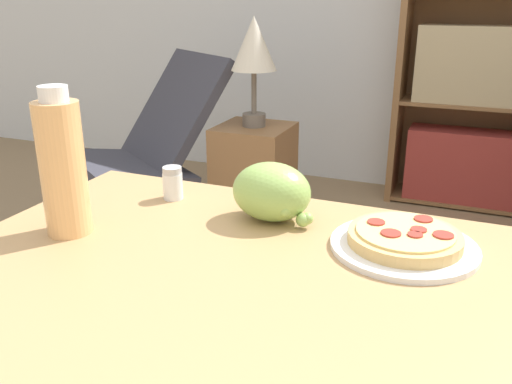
{
  "coord_description": "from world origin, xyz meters",
  "views": [
    {
      "loc": [
        0.25,
        -0.77,
        1.16
      ],
      "look_at": [
        -0.1,
        0.09,
        0.82
      ],
      "focal_mm": 38.0,
      "sensor_mm": 36.0,
      "label": 1
    }
  ],
  "objects_px": {
    "pizza_on_plate": "(404,241)",
    "drink_bottle": "(63,166)",
    "salt_shaker": "(173,183)",
    "side_table": "(254,182)",
    "table_lamp": "(254,49)",
    "grape_bunch": "(272,192)",
    "bookshelf": "(485,61)",
    "lounge_chair_near": "(148,176)"
  },
  "relations": [
    {
      "from": "pizza_on_plate",
      "to": "grape_bunch",
      "type": "height_order",
      "value": "grape_bunch"
    },
    {
      "from": "table_lamp",
      "to": "side_table",
      "type": "bearing_deg",
      "value": -90.0
    },
    {
      "from": "salt_shaker",
      "to": "lounge_chair_near",
      "type": "relative_size",
      "value": 0.07
    },
    {
      "from": "pizza_on_plate",
      "to": "side_table",
      "type": "distance_m",
      "value": 1.8
    },
    {
      "from": "lounge_chair_near",
      "to": "bookshelf",
      "type": "relative_size",
      "value": 0.55
    },
    {
      "from": "drink_bottle",
      "to": "lounge_chair_near",
      "type": "bearing_deg",
      "value": 119.53
    },
    {
      "from": "grape_bunch",
      "to": "bookshelf",
      "type": "bearing_deg",
      "value": 81.71
    },
    {
      "from": "drink_bottle",
      "to": "lounge_chair_near",
      "type": "relative_size",
      "value": 0.27
    },
    {
      "from": "table_lamp",
      "to": "salt_shaker",
      "type": "bearing_deg",
      "value": -73.98
    },
    {
      "from": "side_table",
      "to": "lounge_chair_near",
      "type": "bearing_deg",
      "value": -167.61
    },
    {
      "from": "drink_bottle",
      "to": "salt_shaker",
      "type": "height_order",
      "value": "drink_bottle"
    },
    {
      "from": "drink_bottle",
      "to": "bookshelf",
      "type": "relative_size",
      "value": 0.15
    },
    {
      "from": "pizza_on_plate",
      "to": "salt_shaker",
      "type": "height_order",
      "value": "salt_shaker"
    },
    {
      "from": "drink_bottle",
      "to": "side_table",
      "type": "relative_size",
      "value": 0.45
    },
    {
      "from": "table_lamp",
      "to": "pizza_on_plate",
      "type": "bearing_deg",
      "value": -59.26
    },
    {
      "from": "lounge_chair_near",
      "to": "drink_bottle",
      "type": "bearing_deg",
      "value": -25.88
    },
    {
      "from": "salt_shaker",
      "to": "bookshelf",
      "type": "height_order",
      "value": "bookshelf"
    },
    {
      "from": "drink_bottle",
      "to": "table_lamp",
      "type": "distance_m",
      "value": 1.67
    },
    {
      "from": "pizza_on_plate",
      "to": "lounge_chair_near",
      "type": "bearing_deg",
      "value": 136.08
    },
    {
      "from": "table_lamp",
      "to": "bookshelf",
      "type": "bearing_deg",
      "value": 42.02
    },
    {
      "from": "pizza_on_plate",
      "to": "drink_bottle",
      "type": "relative_size",
      "value": 0.94
    },
    {
      "from": "salt_shaker",
      "to": "side_table",
      "type": "distance_m",
      "value": 1.57
    },
    {
      "from": "side_table",
      "to": "table_lamp",
      "type": "xyz_separation_m",
      "value": [
        0.0,
        0.0,
        0.64
      ]
    },
    {
      "from": "pizza_on_plate",
      "to": "lounge_chair_near",
      "type": "xyz_separation_m",
      "value": [
        -1.42,
        1.37,
        -0.49
      ]
    },
    {
      "from": "salt_shaker",
      "to": "lounge_chair_near",
      "type": "distance_m",
      "value": 1.69
    },
    {
      "from": "pizza_on_plate",
      "to": "lounge_chair_near",
      "type": "relative_size",
      "value": 0.25
    },
    {
      "from": "pizza_on_plate",
      "to": "table_lamp",
      "type": "bearing_deg",
      "value": 120.74
    },
    {
      "from": "grape_bunch",
      "to": "bookshelf",
      "type": "height_order",
      "value": "bookshelf"
    },
    {
      "from": "side_table",
      "to": "pizza_on_plate",
      "type": "bearing_deg",
      "value": -59.26
    },
    {
      "from": "pizza_on_plate",
      "to": "grape_bunch",
      "type": "distance_m",
      "value": 0.25
    },
    {
      "from": "bookshelf",
      "to": "salt_shaker",
      "type": "bearing_deg",
      "value": -103.82
    },
    {
      "from": "grape_bunch",
      "to": "drink_bottle",
      "type": "distance_m",
      "value": 0.37
    },
    {
      "from": "grape_bunch",
      "to": "salt_shaker",
      "type": "relative_size",
      "value": 2.37
    },
    {
      "from": "bookshelf",
      "to": "table_lamp",
      "type": "relative_size",
      "value": 3.47
    },
    {
      "from": "side_table",
      "to": "table_lamp",
      "type": "distance_m",
      "value": 0.64
    },
    {
      "from": "salt_shaker",
      "to": "table_lamp",
      "type": "distance_m",
      "value": 1.49
    },
    {
      "from": "lounge_chair_near",
      "to": "side_table",
      "type": "xyz_separation_m",
      "value": [
        0.54,
        0.12,
        -0.0
      ]
    },
    {
      "from": "side_table",
      "to": "table_lamp",
      "type": "bearing_deg",
      "value": 90.0
    },
    {
      "from": "pizza_on_plate",
      "to": "lounge_chair_near",
      "type": "distance_m",
      "value": 2.03
    },
    {
      "from": "pizza_on_plate",
      "to": "drink_bottle",
      "type": "distance_m",
      "value": 0.59
    },
    {
      "from": "salt_shaker",
      "to": "pizza_on_plate",
      "type": "bearing_deg",
      "value": -7.49
    },
    {
      "from": "grape_bunch",
      "to": "drink_bottle",
      "type": "xyz_separation_m",
      "value": [
        -0.31,
        -0.19,
        0.07
      ]
    }
  ]
}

